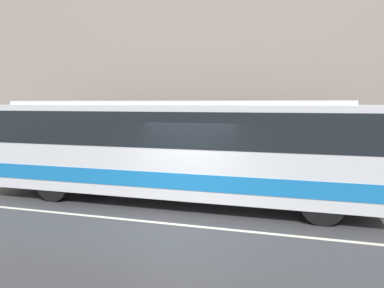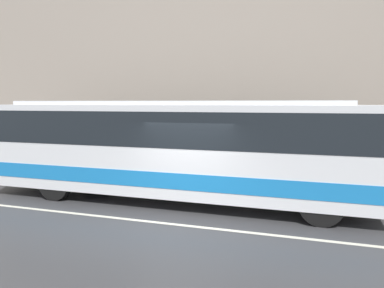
% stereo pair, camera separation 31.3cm
% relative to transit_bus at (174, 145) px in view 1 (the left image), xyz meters
% --- Properties ---
extents(ground_plane, '(60.00, 60.00, 0.00)m').
position_rel_transit_bus_xyz_m(ground_plane, '(0.89, -2.18, -1.74)').
color(ground_plane, '#38383A').
extents(sidewalk, '(60.00, 2.79, 0.15)m').
position_rel_transit_bus_xyz_m(sidewalk, '(0.89, 3.22, -1.67)').
color(sidewalk, gray).
rests_on(sidewalk, ground_plane).
extents(building_facade, '(60.00, 0.35, 12.10)m').
position_rel_transit_bus_xyz_m(building_facade, '(0.89, 4.76, 4.10)').
color(building_facade, gray).
rests_on(building_facade, ground_plane).
extents(lane_stripe, '(54.00, 0.14, 0.01)m').
position_rel_transit_bus_xyz_m(lane_stripe, '(0.89, -2.18, -1.74)').
color(lane_stripe, beige).
rests_on(lane_stripe, ground_plane).
extents(transit_bus, '(11.89, 2.61, 3.09)m').
position_rel_transit_bus_xyz_m(transit_bus, '(0.00, 0.00, 0.00)').
color(transit_bus, silver).
rests_on(transit_bus, ground_plane).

